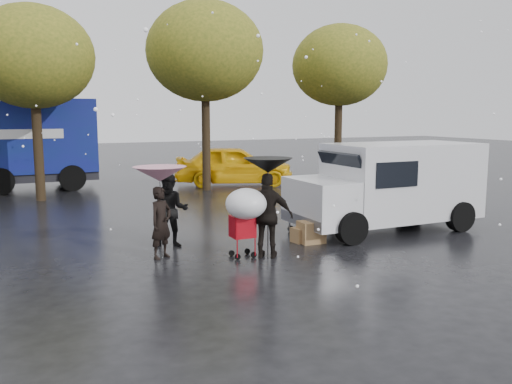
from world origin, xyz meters
name	(u,v)px	position (x,y,z in m)	size (l,w,h in m)	color
ground	(258,260)	(0.00, 0.00, 0.00)	(90.00, 90.00, 0.00)	black
person_pink	(161,223)	(-1.72, 1.01, 0.74)	(0.54, 0.36, 1.49)	black
person_middle	(171,210)	(-1.27, 1.85, 0.82)	(0.80, 0.62, 1.65)	black
person_black	(268,216)	(0.29, 0.13, 0.88)	(1.03, 0.43, 1.76)	black
umbrella_pink	(160,174)	(-1.72, 1.01, 1.74)	(1.08, 1.08, 1.90)	#4C4C4C
umbrella_black	(268,165)	(0.29, 0.13, 1.91)	(1.00, 1.00, 2.07)	#4C4C4C
vendor_cart	(321,204)	(2.56, 1.72, 0.73)	(1.52, 0.80, 1.27)	slate
shopping_cart	(245,208)	(-0.17, 0.23, 1.06)	(0.84, 0.84, 1.46)	#A80914
white_van	(390,185)	(4.31, 1.28, 1.16)	(4.91, 2.18, 2.20)	silver
box_ground_near	(311,232)	(1.76, 0.85, 0.25)	(0.56, 0.45, 0.50)	olive
box_ground_far	(302,235)	(1.60, 1.02, 0.17)	(0.44, 0.34, 0.34)	olive
yellow_taxi	(234,165)	(4.03, 10.92, 0.82)	(1.94, 4.82, 1.64)	yellow
tree_row	(125,54)	(-0.47, 10.00, 5.02)	(21.60, 4.40, 7.12)	black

